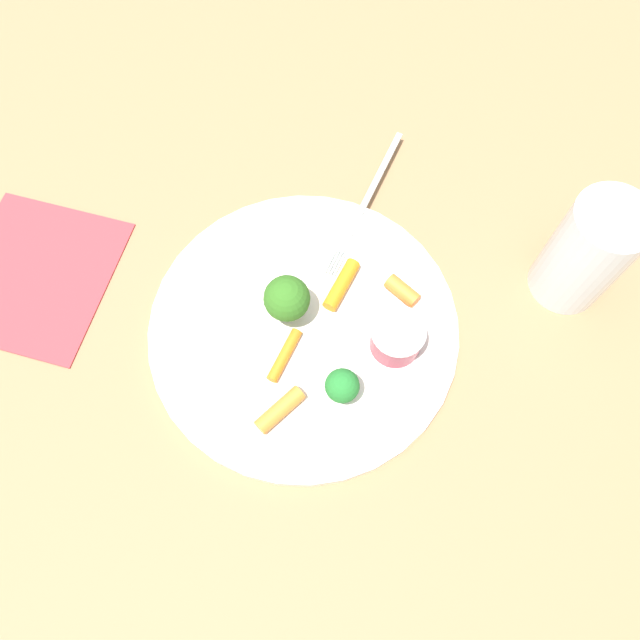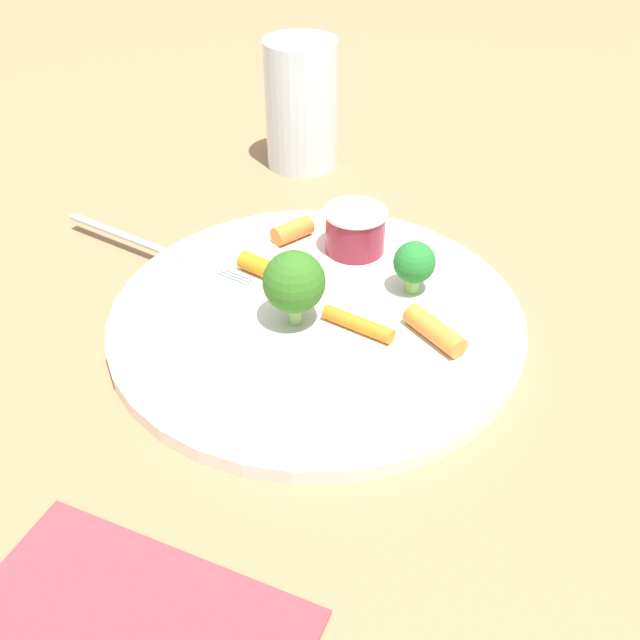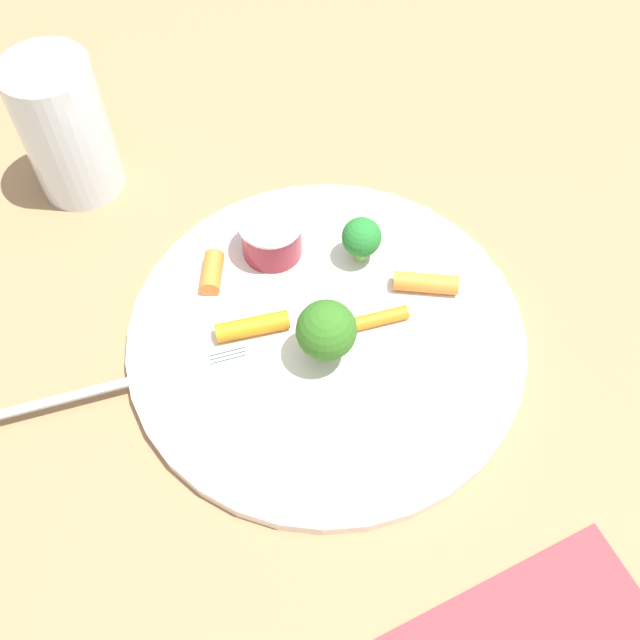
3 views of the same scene
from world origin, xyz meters
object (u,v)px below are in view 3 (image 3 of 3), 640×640
object	(u,v)px
carrot_stick_3	(208,272)
carrot_stick_2	(422,283)
sauce_cup	(268,236)
broccoli_floret_1	(358,238)
carrot_stick_1	(248,326)
fork	(118,384)
drinking_glass	(61,129)
broccoli_floret_0	(319,331)
plate	(323,336)
carrot_stick_0	(370,320)

from	to	relation	value
carrot_stick_3	carrot_stick_2	bearing A→B (deg)	177.54
sauce_cup	broccoli_floret_1	xyz separation A→B (m)	(-0.07, 0.01, 0.01)
carrot_stick_1	carrot_stick_2	distance (m)	0.14
carrot_stick_1	fork	size ratio (longest dim) A/B	0.30
carrot_stick_1	carrot_stick_3	size ratio (longest dim) A/B	1.59
carrot_stick_3	drinking_glass	bearing A→B (deg)	-41.64
drinking_glass	broccoli_floret_0	bearing A→B (deg)	139.76
carrot_stick_3	plate	bearing A→B (deg)	151.46
carrot_stick_1	broccoli_floret_1	bearing A→B (deg)	-138.66
plate	carrot_stick_1	distance (m)	0.06
carrot_stick_3	drinking_glass	xyz separation A→B (m)	(0.13, -0.12, 0.04)
broccoli_floret_0	carrot_stick_0	xyz separation A→B (m)	(-0.04, -0.03, -0.03)
broccoli_floret_1	carrot_stick_3	world-z (taller)	broccoli_floret_1
sauce_cup	drinking_glass	size ratio (longest dim) A/B	0.41
fork	drinking_glass	size ratio (longest dim) A/B	1.50
carrot_stick_0	carrot_stick_2	bearing A→B (deg)	-140.98
carrot_stick_2	carrot_stick_3	distance (m)	0.17
carrot_stick_1	carrot_stick_2	xyz separation A→B (m)	(-0.14, -0.04, 0.00)
broccoli_floret_0	carrot_stick_1	size ratio (longest dim) A/B	1.03
fork	carrot_stick_3	bearing A→B (deg)	-120.81
broccoli_floret_0	fork	world-z (taller)	broccoli_floret_0
fork	sauce_cup	bearing A→B (deg)	-129.55
drinking_glass	fork	bearing A→B (deg)	108.31
broccoli_floret_1	plate	bearing A→B (deg)	69.81
plate	drinking_glass	world-z (taller)	drinking_glass
plate	broccoli_floret_0	size ratio (longest dim) A/B	5.29
plate	carrot_stick_2	distance (m)	0.09
carrot_stick_0	carrot_stick_2	xyz separation A→B (m)	(-0.04, -0.03, 0.00)
broccoli_floret_0	carrot_stick_3	bearing A→B (deg)	-38.13
sauce_cup	carrot_stick_3	bearing A→B (deg)	32.16
carrot_stick_1	carrot_stick_3	xyz separation A→B (m)	(0.04, -0.05, 0.00)
fork	carrot_stick_2	bearing A→B (deg)	-158.41
fork	plate	bearing A→B (deg)	-162.37
carrot_stick_0	plate	bearing A→B (deg)	13.29
plate	broccoli_floret_1	distance (m)	0.09
broccoli_floret_1	carrot_stick_1	xyz separation A→B (m)	(0.08, 0.07, -0.02)
broccoli_floret_0	fork	bearing A→B (deg)	10.54
sauce_cup	carrot_stick_2	xyz separation A→B (m)	(-0.13, 0.04, -0.01)
sauce_cup	carrot_stick_1	bearing A→B (deg)	81.90
sauce_cup	broccoli_floret_0	xyz separation A→B (m)	(-0.04, 0.10, 0.02)
sauce_cup	carrot_stick_0	world-z (taller)	sauce_cup
drinking_glass	carrot_stick_1	bearing A→B (deg)	134.90
broccoli_floret_0	carrot_stick_1	world-z (taller)	broccoli_floret_0
carrot_stick_2	drinking_glass	world-z (taller)	drinking_glass
sauce_cup	carrot_stick_1	xyz separation A→B (m)	(0.01, 0.08, -0.01)
carrot_stick_0	broccoli_floret_1	bearing A→B (deg)	-81.96
broccoli_floret_0	carrot_stick_0	bearing A→B (deg)	-143.28
carrot_stick_1	carrot_stick_2	world-z (taller)	same
broccoli_floret_1	broccoli_floret_0	bearing A→B (deg)	72.55
plate	sauce_cup	distance (m)	0.10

